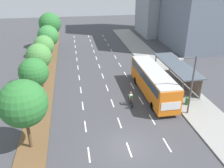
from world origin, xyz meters
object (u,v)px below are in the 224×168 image
Objects in this scene: median_tree_fifth at (48,36)px; trash_bin at (188,101)px; bus_shelter at (178,72)px; median_tree_third at (39,56)px; median_tree_fourth at (44,46)px; cyclist at (131,99)px; median_tree_farthest at (50,24)px; bus at (153,80)px; streetlight at (191,82)px; median_tree_second at (34,73)px; median_tree_nearest at (23,104)px.

median_tree_fifth is 26.33m from trash_bin.
median_tree_third is at bearing 172.24° from bus_shelter.
median_tree_fourth is (-17.89, 8.58, 2.12)m from bus_shelter.
cyclist is 0.31× the size of median_tree_third.
median_tree_fifth is at bearing 140.27° from bus_shelter.
median_tree_fifth is 6.20m from median_tree_farthest.
cyclist is at bearing -61.86° from median_tree_fifth.
bus is 17.49m from median_tree_fourth.
median_tree_fifth is (0.21, 6.13, -0.01)m from median_tree_fourth.
bus_shelter is 4.83m from bus.
trash_bin is at bearing -10.42° from cyclist.
median_tree_farthest is (0.04, 6.13, 0.94)m from median_tree_fifth.
median_tree_fifth is at bearing 128.37° from bus.
bus is 26.81m from median_tree_farthest.
cyclist is 21.73m from median_tree_fifth.
median_tree_farthest is (0.33, 18.38, 0.54)m from median_tree_third.
median_tree_second is at bearing 167.42° from streetlight.
median_tree_second reaches higher than bus_shelter.
streetlight reaches higher than median_tree_fourth.
median_tree_fourth is at bearing -91.94° from median_tree_fifth.
median_tree_second is 1.12× the size of median_tree_fourth.
bus is 14.66m from median_tree_third.
bus is 4.05m from cyclist.
streetlight is at bearing -66.34° from bus.
streetlight is 3.88m from trash_bin.
median_tree_farthest is at bearing 88.82° from median_tree_fourth.
median_tree_nearest is 17.85m from trash_bin.
bus is at bearing -18.89° from median_tree_third.
median_tree_nearest is at bearing -90.15° from median_tree_fourth.
median_tree_nearest is (-13.66, -7.56, 2.40)m from bus.
median_tree_third is (-13.69, 4.69, 2.31)m from bus.
trash_bin is (1.03, 1.74, -3.31)m from streetlight.
bus is 21.69m from median_tree_fifth.
median_tree_second is 1.06× the size of median_tree_fifth.
median_tree_second is 7.13× the size of trash_bin.
bus_shelter is at bearing 73.64° from streetlight.
median_tree_fourth reaches higher than cyclist.
median_tree_fourth is at bearing 140.18° from trash_bin.
trash_bin is at bearing -101.19° from bus_shelter.
median_tree_third is (-0.14, 6.13, -0.25)m from median_tree_second.
median_tree_farthest is (-10.10, 25.08, 4.13)m from cyclist.
median_tree_third is 6.14m from median_tree_fourth.
median_tree_second is 18.39m from median_tree_fifth.
trash_bin is (16.82, -14.02, -3.41)m from median_tree_fourth.
median_tree_farthest is 32.05m from streetlight.
streetlight is (15.73, -3.51, -0.74)m from median_tree_second.
median_tree_third is at bearing 161.11° from bus.
median_tree_second is 0.87× the size of median_tree_farthest.
median_tree_nearest is at bearing -91.01° from median_tree_second.
bus is 4.77m from trash_bin.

